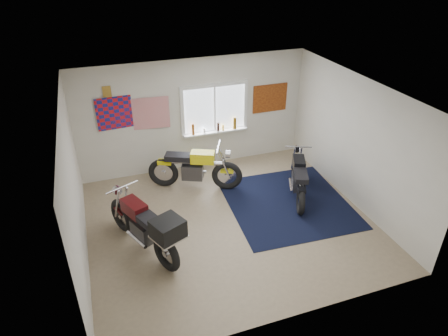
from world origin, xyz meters
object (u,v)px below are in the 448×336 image
object	(u,v)px
black_chrome_bike	(298,179)
maroon_tourer	(147,227)
yellow_triumph	(194,169)
navy_rug	(288,203)

from	to	relation	value
black_chrome_bike	maroon_tourer	size ratio (longest dim) A/B	0.87
yellow_triumph	maroon_tourer	size ratio (longest dim) A/B	0.97
maroon_tourer	navy_rug	bearing A→B (deg)	-103.40
navy_rug	maroon_tourer	bearing A→B (deg)	-169.58
black_chrome_bike	yellow_triumph	bearing A→B (deg)	85.33
navy_rug	yellow_triumph	world-z (taller)	yellow_triumph
yellow_triumph	maroon_tourer	bearing A→B (deg)	-102.07
black_chrome_bike	maroon_tourer	xyz separation A→B (m)	(-3.43, -0.78, 0.14)
navy_rug	maroon_tourer	world-z (taller)	maroon_tourer
navy_rug	black_chrome_bike	bearing A→B (deg)	33.36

